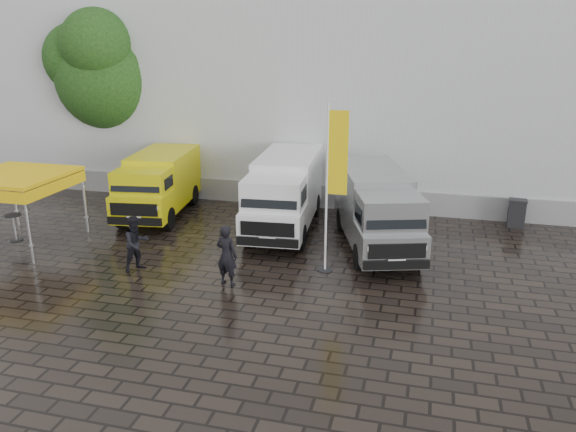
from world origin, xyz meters
name	(u,v)px	position (x,y,z in m)	size (l,w,h in m)	color
ground	(293,281)	(0.00, 0.00, 0.00)	(120.00, 120.00, 0.00)	black
exhibition_hall	(403,61)	(2.00, 16.00, 6.00)	(44.00, 16.00, 12.00)	silver
hall_plinth	(383,201)	(2.00, 7.95, 0.50)	(44.00, 0.15, 1.00)	gray
van_yellow	(159,186)	(-7.11, 5.14, 1.28)	(2.14, 5.56, 2.56)	#D5CB0B
van_white	(285,195)	(-1.53, 4.70, 1.41)	(2.16, 6.49, 2.81)	white
van_silver	(376,211)	(2.11, 3.60, 1.35)	(2.08, 6.24, 2.70)	#9C9EA0
canopy_tent	(15,178)	(-10.37, 0.77, 2.46)	(3.36, 3.36, 2.61)	silver
flagpole	(333,180)	(0.97, 1.07, 3.03)	(0.88, 0.50, 5.37)	black
tree	(107,71)	(-11.45, 9.06, 5.66)	(4.92, 4.92, 8.82)	black
cocktail_table	(15,228)	(-10.87, 0.95, 0.50)	(0.60, 0.60, 1.00)	black
wheelie_bin	(517,213)	(7.30, 7.33, 0.56)	(0.67, 0.67, 1.12)	black
person_front	(227,255)	(-1.89, -0.75, 0.95)	(0.70, 0.46, 1.91)	black
person_tent	(136,243)	(-5.09, -0.40, 0.91)	(0.88, 0.69, 1.82)	black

